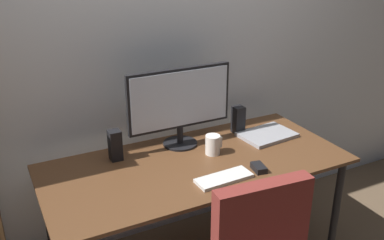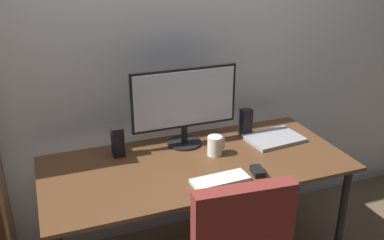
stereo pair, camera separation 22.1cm
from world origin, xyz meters
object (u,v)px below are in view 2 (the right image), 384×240
monitor (184,102)px  mouse (258,171)px  laptop (274,138)px  desk (196,175)px  speaker_left (118,142)px  keyboard (220,180)px  coffee_mug (215,146)px  speaker_right (245,122)px

monitor → mouse: size_ratio=6.44×
monitor → laptop: bearing=-15.0°
desk → mouse: 0.35m
speaker_left → mouse: bearing=-36.3°
desk → mouse: size_ratio=17.06×
keyboard → monitor: bearing=90.2°
laptop → speaker_left: bearing=166.4°
desk → coffee_mug: size_ratio=14.89×
speaker_left → monitor: bearing=1.1°
mouse → speaker_right: bearing=80.3°
desk → keyboard: 0.25m
coffee_mug → mouse: bearing=-67.0°
keyboard → laptop: size_ratio=0.91×
laptop → speaker_left: (-0.91, 0.13, 0.07)m
mouse → speaker_right: size_ratio=0.56×
coffee_mug → speaker_right: speaker_right is taller
speaker_right → laptop: bearing=-45.8°
mouse → keyboard: bearing=-170.2°
keyboard → speaker_left: (-0.41, 0.45, 0.08)m
monitor → speaker_left: size_ratio=3.64×
coffee_mug → speaker_right: bearing=32.6°
desk → monitor: bearing=86.2°
keyboard → mouse: 0.21m
speaker_right → keyboard: bearing=-129.2°
laptop → speaker_right: bearing=128.8°
laptop → desk: bearing=-175.4°
desk → keyboard: size_ratio=5.65×
monitor → coffee_mug: size_ratio=5.63×
keyboard → coffee_mug: size_ratio=2.64×
monitor → keyboard: monitor is taller
coffee_mug → speaker_left: 0.53m
monitor → keyboard: (0.02, -0.46, -0.26)m
speaker_left → speaker_right: 0.78m
monitor → laptop: 0.59m
laptop → speaker_right: speaker_right is taller
keyboard → speaker_right: 0.59m
mouse → laptop: 0.44m
mouse → coffee_mug: size_ratio=0.87×
coffee_mug → desk: bearing=-160.4°
desk → coffee_mug: 0.19m
keyboard → speaker_right: (0.37, 0.45, 0.08)m
speaker_left → laptop: bearing=-8.2°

